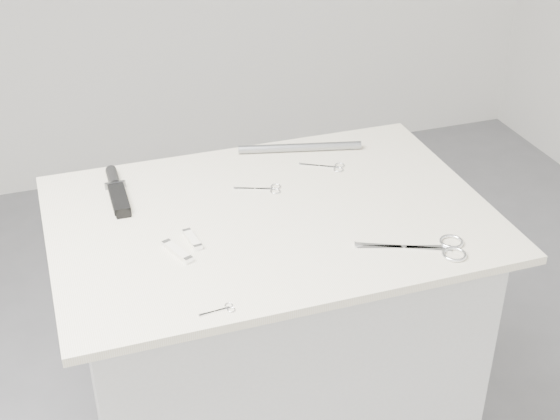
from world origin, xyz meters
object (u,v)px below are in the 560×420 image
object	(u,v)px
large_shears	(435,248)
embroidery_scissors_b	(330,167)
sheathed_knife	(116,189)
pocket_knife_a	(177,251)
metal_rail	(300,147)
plinth	(272,367)
tiny_scissors	(221,310)
embroidery_scissors_a	(266,189)
pocket_knife_b	(192,240)

from	to	relation	value
large_shears	embroidery_scissors_b	size ratio (longest dim) A/B	2.11
large_shears	sheathed_knife	distance (m)	0.77
pocket_knife_a	metal_rail	world-z (taller)	metal_rail
plinth	pocket_knife_a	world-z (taller)	pocket_knife_a
tiny_scissors	pocket_knife_a	bearing A→B (deg)	95.37
embroidery_scissors_b	sheathed_knife	xyz separation A→B (m)	(-0.53, 0.05, 0.01)
plinth	tiny_scissors	size ratio (longest dim) A/B	12.68
embroidery_scissors_a	metal_rail	size ratio (longest dim) A/B	0.35
embroidery_scissors_b	tiny_scissors	distance (m)	0.63
plinth	pocket_knife_a	size ratio (longest dim) A/B	9.55
embroidery_scissors_a	metal_rail	bearing A→B (deg)	69.23
sheathed_knife	pocket_knife_a	world-z (taller)	sheathed_knife
embroidery_scissors_b	pocket_knife_b	xyz separation A→B (m)	(-0.41, -0.22, 0.00)
sheathed_knife	pocket_knife_a	xyz separation A→B (m)	(0.08, -0.31, -0.00)
tiny_scissors	plinth	bearing A→B (deg)	52.11
metal_rail	pocket_knife_b	bearing A→B (deg)	-137.90
large_shears	embroidery_scissors_b	bearing A→B (deg)	122.11
tiny_scissors	large_shears	bearing A→B (deg)	1.68
sheathed_knife	pocket_knife_b	size ratio (longest dim) A/B	2.69
plinth	pocket_knife_a	xyz separation A→B (m)	(-0.24, -0.09, 0.48)
embroidery_scissors_a	pocket_knife_a	distance (m)	0.33
large_shears	pocket_knife_a	size ratio (longest dim) A/B	2.46
large_shears	embroidery_scissors_a	world-z (taller)	large_shears
tiny_scissors	embroidery_scissors_a	bearing A→B (deg)	56.94
large_shears	pocket_knife_a	xyz separation A→B (m)	(-0.53, 0.16, 0.00)
embroidery_scissors_b	large_shears	bearing A→B (deg)	-50.32
embroidery_scissors_b	metal_rail	bearing A→B (deg)	140.21
plinth	metal_rail	bearing A→B (deg)	58.25
embroidery_scissors_a	tiny_scissors	size ratio (longest dim) A/B	1.59
pocket_knife_b	metal_rail	bearing A→B (deg)	-55.44
pocket_knife_a	metal_rail	xyz separation A→B (m)	(0.41, 0.37, 0.01)
plinth	tiny_scissors	distance (m)	0.60
large_shears	embroidery_scissors_a	bearing A→B (deg)	148.11
embroidery_scissors_a	tiny_scissors	distance (m)	0.47
sheathed_knife	embroidery_scissors_a	bearing A→B (deg)	-106.10
tiny_scissors	sheathed_knife	xyz separation A→B (m)	(-0.12, 0.52, 0.01)
embroidery_scissors_b	pocket_knife_a	world-z (taller)	pocket_knife_a
large_shears	tiny_scissors	xyz separation A→B (m)	(-0.49, -0.06, -0.00)
large_shears	metal_rail	xyz separation A→B (m)	(-0.12, 0.53, 0.01)
sheathed_knife	pocket_knife_a	distance (m)	0.32
pocket_knife_b	metal_rail	size ratio (longest dim) A/B	0.24
tiny_scissors	metal_rail	xyz separation A→B (m)	(0.37, 0.58, 0.01)
large_shears	sheathed_knife	bearing A→B (deg)	164.47
large_shears	embroidery_scissors_a	distance (m)	0.45
tiny_scissors	pocket_knife_b	size ratio (longest dim) A/B	0.89
tiny_scissors	embroidery_scissors_b	bearing A→B (deg)	44.02
tiny_scissors	metal_rail	distance (m)	0.69
embroidery_scissors_b	pocket_knife_a	xyz separation A→B (m)	(-0.45, -0.26, 0.00)
plinth	pocket_knife_b	bearing A→B (deg)	-164.09
sheathed_knife	metal_rail	bearing A→B (deg)	-82.11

